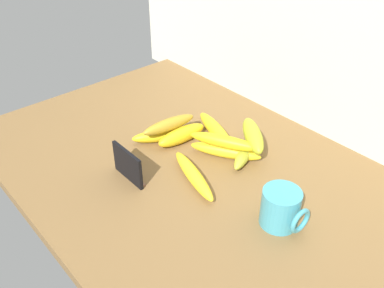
{
  "coord_description": "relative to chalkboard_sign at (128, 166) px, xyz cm",
  "views": [
    {
      "loc": [
        66.13,
        -54.75,
        68.73
      ],
      "look_at": [
        0.06,
        2.73,
        8.0
      ],
      "focal_mm": 39.57,
      "sensor_mm": 36.0,
      "label": 1
    }
  ],
  "objects": [
    {
      "name": "banana_1",
      "position": [
        0.58,
        28.79,
        -1.98
      ],
      "size": [
        20.64,
        9.85,
        3.75
      ],
      "primitive_type": "ellipsoid",
      "rotation": [
        0.0,
        0.0,
        2.83
      ],
      "color": "yellow",
      "rests_on": "counter_top"
    },
    {
      "name": "chalkboard_sign",
      "position": [
        0.0,
        0.0,
        0.0
      ],
      "size": [
        11.0,
        1.8,
        8.4
      ],
      "color": "black",
      "rests_on": "counter_top"
    },
    {
      "name": "coffee_mug",
      "position": [
        33.65,
        15.81,
        0.39
      ],
      "size": [
        9.78,
        8.28,
        8.49
      ],
      "color": "teal",
      "rests_on": "counter_top"
    },
    {
      "name": "counter_top",
      "position": [
        4.29,
        13.77,
        -5.36
      ],
      "size": [
        110.0,
        76.0,
        3.0
      ],
      "primitive_type": "cube",
      "color": "brown",
      "rests_on": "ground"
    },
    {
      "name": "banana_8",
      "position": [
        -6.25,
        17.49,
        1.52
      ],
      "size": [
        5.06,
        16.1,
        3.4
      ],
      "primitive_type": "ellipsoid",
      "rotation": [
        0.0,
        0.0,
        1.46
      ],
      "color": "#AA8524",
      "rests_on": "banana_3"
    },
    {
      "name": "banana_2",
      "position": [
        12.15,
        28.72,
        -2.07
      ],
      "size": [
        11.0,
        17.93,
        3.57
      ],
      "primitive_type": "ellipsoid",
      "rotation": [
        0.0,
        0.0,
        5.16
      ],
      "color": "#ADB430",
      "rests_on": "counter_top"
    },
    {
      "name": "banana_0",
      "position": [
        -3.87,
        19.89,
        -1.69
      ],
      "size": [
        5.09,
        15.24,
        4.32
      ],
      "primitive_type": "ellipsoid",
      "rotation": [
        0.0,
        0.0,
        4.66
      ],
      "color": "yellow",
      "rests_on": "counter_top"
    },
    {
      "name": "banana_4",
      "position": [
        8.93,
        24.04,
        -2.12
      ],
      "size": [
        17.86,
        12.71,
        3.48
      ],
      "primitive_type": "ellipsoid",
      "rotation": [
        0.0,
        0.0,
        3.69
      ],
      "color": "yellow",
      "rests_on": "counter_top"
    },
    {
      "name": "back_wall",
      "position": [
        4.29,
        52.77,
        28.14
      ],
      "size": [
        130.0,
        2.0,
        70.0
      ],
      "primitive_type": "cube",
      "color": "beige",
      "rests_on": "ground"
    },
    {
      "name": "banana_3",
      "position": [
        -7.38,
        17.01,
        -2.02
      ],
      "size": [
        11.33,
        18.2,
        3.68
      ],
      "primitive_type": "ellipsoid",
      "rotation": [
        0.0,
        0.0,
        1.12
      ],
      "color": "yellow",
      "rests_on": "counter_top"
    },
    {
      "name": "banana_7",
      "position": [
        9.02,
        23.3,
        1.26
      ],
      "size": [
        17.84,
        11.5,
        3.29
      ],
      "primitive_type": "ellipsoid",
      "rotation": [
        0.0,
        0.0,
        3.63
      ],
      "color": "yellow",
      "rests_on": "banana_4"
    },
    {
      "name": "banana_5",
      "position": [
        10.89,
        11.29,
        -2.21
      ],
      "size": [
        20.26,
        8.85,
        3.29
      ],
      "primitive_type": "ellipsoid",
      "rotation": [
        0.0,
        0.0,
        6.0
      ],
      "color": "yellow",
      "rests_on": "counter_top"
    },
    {
      "name": "banana_6",
      "position": [
        12.47,
        30.19,
        1.9
      ],
      "size": [
        15.25,
        12.68,
        4.36
      ],
      "primitive_type": "ellipsoid",
      "rotation": [
        0.0,
        0.0,
        5.66
      ],
      "color": "#AFBE28",
      "rests_on": "banana_2"
    }
  ]
}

